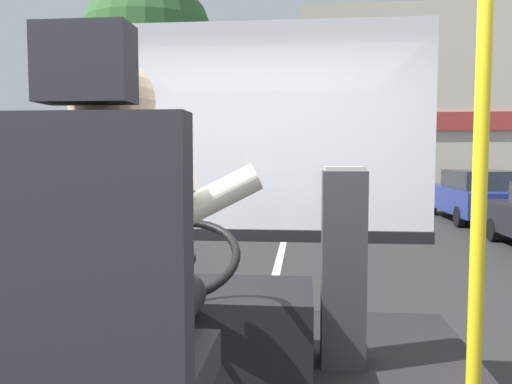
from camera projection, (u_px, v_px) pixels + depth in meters
The scene contains 11 objects.
ground at pixel (285, 236), 10.66m from camera, with size 18.00×44.00×0.06m.
driver_seat at pixel (109, 335), 1.31m from camera, with size 0.48×0.48×1.35m.
bus_driver at pixel (123, 247), 1.41m from camera, with size 0.76×0.57×0.82m.
steering_console at pixel (201, 324), 2.49m from camera, with size 1.10×0.96×0.78m.
handrail_pole at pixel (481, 130), 1.48m from camera, with size 0.04×0.04×2.26m.
fare_box at pixel (343, 267), 2.51m from camera, with size 0.21×0.22×1.00m.
windshield_panel at pixel (246, 157), 3.41m from camera, with size 2.50×0.08×1.48m.
street_tree at pixel (149, 43), 13.29m from camera, with size 3.42×3.42×6.41m.
shop_building at pixel (453, 111), 18.99m from camera, with size 11.53×5.48×6.71m.
parked_car_blue at pixel (479, 195), 12.89m from camera, with size 1.83×4.01×1.31m.
parked_car_charcoal at pixel (433, 183), 19.02m from camera, with size 1.90×4.35×1.28m.
Camera 1 is at (0.40, -1.77, 1.69)m, focal length 35.23 mm.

